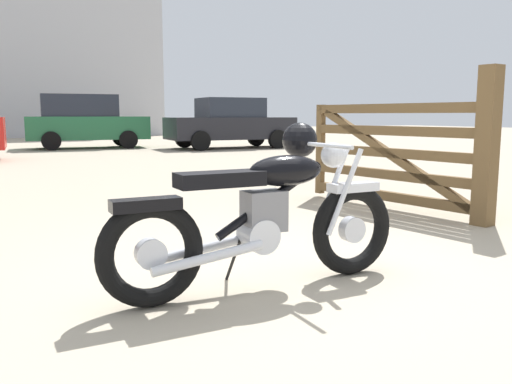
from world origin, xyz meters
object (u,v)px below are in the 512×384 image
timber_gate (410,151)px  dark_sedan_left (85,121)px  vintage_motorcycle (267,213)px  white_estate_far (230,123)px

timber_gate → dark_sedan_left: (-1.01, 14.07, 0.21)m
vintage_motorcycle → timber_gate: (2.75, 1.58, 0.21)m
vintage_motorcycle → white_estate_far: white_estate_far is taller
vintage_motorcycle → white_estate_far: bearing=66.6°
timber_gate → white_estate_far: bearing=-24.2°
vintage_motorcycle → white_estate_far: 14.69m
white_estate_far → vintage_motorcycle: bearing=-111.0°
timber_gate → white_estate_far: size_ratio=0.59×
white_estate_far → dark_sedan_left: bearing=155.6°
vintage_motorcycle → dark_sedan_left: bearing=84.6°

